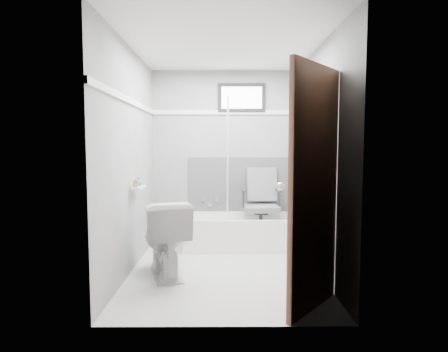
{
  "coord_description": "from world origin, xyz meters",
  "views": [
    {
      "loc": [
        -0.02,
        -4.0,
        1.35
      ],
      "look_at": [
        0.0,
        0.35,
        1.0
      ],
      "focal_mm": 30.0,
      "sensor_mm": 36.0,
      "label": 1
    }
  ],
  "objects_px": {
    "office_chair": "(261,203)",
    "soap_bottle_b": "(139,182)",
    "soap_bottle_a": "(136,182)",
    "bathtub": "(241,231)",
    "door": "(359,194)",
    "toilet": "(165,238)"
  },
  "relations": [
    {
      "from": "office_chair",
      "to": "soap_bottle_b",
      "type": "height_order",
      "value": "office_chair"
    },
    {
      "from": "office_chair",
      "to": "bathtub",
      "type": "bearing_deg",
      "value": -172.56
    },
    {
      "from": "office_chair",
      "to": "soap_bottle_b",
      "type": "relative_size",
      "value": 9.29
    },
    {
      "from": "office_chair",
      "to": "soap_bottle_a",
      "type": "bearing_deg",
      "value": -147.61
    },
    {
      "from": "bathtub",
      "to": "door",
      "type": "xyz_separation_m",
      "value": [
        0.75,
        -2.21,
        0.79
      ]
    },
    {
      "from": "office_chair",
      "to": "soap_bottle_a",
      "type": "height_order",
      "value": "office_chair"
    },
    {
      "from": "door",
      "to": "soap_bottle_b",
      "type": "relative_size",
      "value": 19.86
    },
    {
      "from": "bathtub",
      "to": "door",
      "type": "distance_m",
      "value": 2.46
    },
    {
      "from": "bathtub",
      "to": "toilet",
      "type": "relative_size",
      "value": 1.87
    },
    {
      "from": "toilet",
      "to": "soap_bottle_a",
      "type": "bearing_deg",
      "value": -40.13
    },
    {
      "from": "bathtub",
      "to": "toilet",
      "type": "xyz_separation_m",
      "value": [
        -0.85,
        -1.1,
        0.18
      ]
    },
    {
      "from": "toilet",
      "to": "door",
      "type": "xyz_separation_m",
      "value": [
        1.6,
        -1.11,
        0.61
      ]
    },
    {
      "from": "soap_bottle_b",
      "to": "bathtub",
      "type": "bearing_deg",
      "value": 35.56
    },
    {
      "from": "bathtub",
      "to": "office_chair",
      "type": "distance_m",
      "value": 0.47
    },
    {
      "from": "bathtub",
      "to": "soap_bottle_b",
      "type": "bearing_deg",
      "value": -144.44
    },
    {
      "from": "soap_bottle_b",
      "to": "soap_bottle_a",
      "type": "bearing_deg",
      "value": -90.0
    },
    {
      "from": "bathtub",
      "to": "door",
      "type": "relative_size",
      "value": 0.75
    },
    {
      "from": "door",
      "to": "toilet",
      "type": "bearing_deg",
      "value": 145.32
    },
    {
      "from": "office_chair",
      "to": "toilet",
      "type": "xyz_separation_m",
      "value": [
        -1.12,
        -1.15,
        -0.19
      ]
    },
    {
      "from": "office_chair",
      "to": "toilet",
      "type": "bearing_deg",
      "value": -137.25
    },
    {
      "from": "office_chair",
      "to": "soap_bottle_b",
      "type": "xyz_separation_m",
      "value": [
        -1.44,
        -0.89,
        0.37
      ]
    },
    {
      "from": "bathtub",
      "to": "soap_bottle_b",
      "type": "distance_m",
      "value": 1.62
    }
  ]
}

